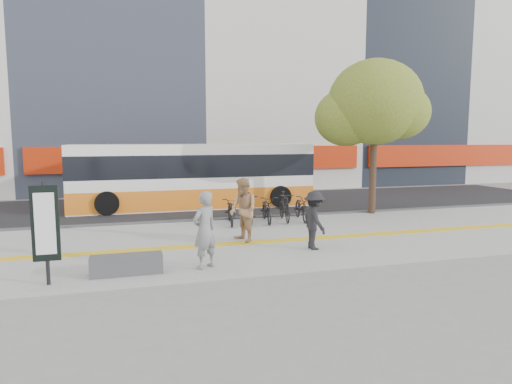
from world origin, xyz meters
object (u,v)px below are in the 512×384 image
object	(u,v)px
signboard	(45,225)
bus	(194,178)
bench	(127,265)
pedestrian_dark	(314,220)
street_tree	(373,104)
pedestrian_tan	(243,210)
seated_woman	(205,230)

from	to	relation	value
signboard	bus	bearing A→B (deg)	65.18
bench	pedestrian_dark	distance (m)	5.18
signboard	street_tree	bearing A→B (deg)	29.07
pedestrian_tan	pedestrian_dark	size ratio (longest dim) A/B	1.17
signboard	bus	size ratio (longest dim) A/B	0.21
bench	pedestrian_tan	xyz separation A→B (m)	(3.38, 2.40, 0.73)
seated_woman	pedestrian_dark	bearing A→B (deg)	164.37
seated_woman	pedestrian_tan	bearing A→B (deg)	-155.73
pedestrian_dark	bench	bearing A→B (deg)	98.75
street_tree	seated_woman	distance (m)	10.60
street_tree	bus	world-z (taller)	street_tree
street_tree	pedestrian_dark	world-z (taller)	street_tree
bench	signboard	bearing A→B (deg)	-169.19
pedestrian_tan	signboard	bearing A→B (deg)	-77.07
bench	bus	world-z (taller)	bus
bench	bus	size ratio (longest dim) A/B	0.15
seated_woman	bench	bearing A→B (deg)	-32.81
bench	seated_woman	world-z (taller)	seated_woman
seated_woman	pedestrian_dark	world-z (taller)	seated_woman
signboard	pedestrian_dark	world-z (taller)	signboard
bus	bench	bearing A→B (deg)	-107.33
signboard	bus	xyz separation A→B (m)	(4.63, 10.01, 0.02)
bus	pedestrian_dark	distance (m)	8.97
bench	seated_woman	bearing A→B (deg)	-0.36
street_tree	bus	distance (m)	8.30
bus	pedestrian_dark	bearing A→B (deg)	-76.92
signboard	seated_woman	bearing A→B (deg)	4.94
bench	seated_woman	xyz separation A→B (m)	(1.80, -0.01, 0.70)
signboard	seated_woman	world-z (taller)	signboard
bus	pedestrian_dark	size ratio (longest dim) A/B	6.52
street_tree	pedestrian_tan	xyz separation A→B (m)	(-6.40, -3.62, -3.48)
bus	street_tree	bearing A→B (deg)	-28.58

